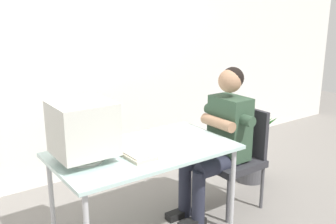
# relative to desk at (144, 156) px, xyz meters

# --- Properties ---
(wall_back) EXTENTS (8.00, 0.10, 3.00)m
(wall_back) POSITION_rel_desk_xyz_m (0.30, 1.40, 0.82)
(wall_back) COLOR silver
(wall_back) RESTS_ON ground_plane
(desk) EXTENTS (1.35, 0.76, 0.74)m
(desk) POSITION_rel_desk_xyz_m (0.00, 0.00, 0.00)
(desk) COLOR #B7B7BC
(desk) RESTS_ON ground_plane
(crt_monitor) EXTENTS (0.40, 0.37, 0.41)m
(crt_monitor) POSITION_rel_desk_xyz_m (-0.44, 0.05, 0.29)
(crt_monitor) COLOR silver
(crt_monitor) RESTS_ON desk
(keyboard) EXTENTS (0.19, 0.45, 0.03)m
(keyboard) POSITION_rel_desk_xyz_m (-0.12, -0.02, 0.07)
(keyboard) COLOR beige
(keyboard) RESTS_ON desk
(office_chair) EXTENTS (0.47, 0.47, 0.89)m
(office_chair) POSITION_rel_desk_xyz_m (0.95, -0.01, -0.19)
(office_chair) COLOR #4C4C51
(office_chair) RESTS_ON ground_plane
(person_seated) EXTENTS (0.70, 0.54, 1.27)m
(person_seated) POSITION_rel_desk_xyz_m (0.75, -0.01, 0.01)
(person_seated) COLOR #334C38
(person_seated) RESTS_ON ground_plane
(potted_plant) EXTENTS (0.60, 0.52, 0.76)m
(potted_plant) POSITION_rel_desk_xyz_m (1.45, 0.25, -0.40)
(potted_plant) COLOR #4C4C51
(potted_plant) RESTS_ON ground_plane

